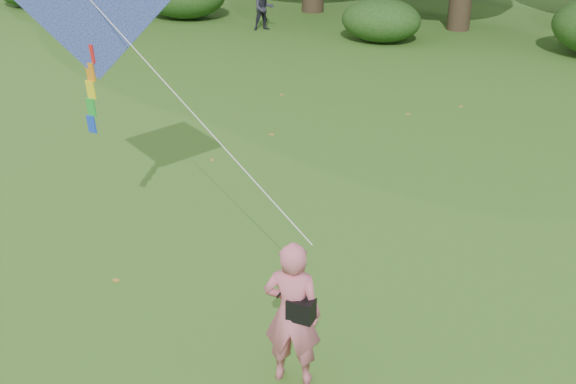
% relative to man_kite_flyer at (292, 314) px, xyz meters
% --- Properties ---
extents(ground, '(100.00, 100.00, 0.00)m').
position_rel_man_kite_flyer_xyz_m(ground, '(-0.13, -0.18, -0.91)').
color(ground, '#265114').
rests_on(ground, ground).
extents(man_kite_flyer, '(0.74, 0.56, 1.82)m').
position_rel_man_kite_flyer_xyz_m(man_kite_flyer, '(0.00, 0.00, 0.00)').
color(man_kite_flyer, '#D3637A').
rests_on(man_kite_flyer, ground).
extents(bystander_left, '(0.94, 0.93, 1.53)m').
position_rel_man_kite_flyer_xyz_m(bystander_left, '(-8.45, 16.98, -0.14)').
color(bystander_left, '#272633').
rests_on(bystander_left, ground).
extents(crossbody_bag, '(0.43, 0.20, 0.72)m').
position_rel_man_kite_flyer_xyz_m(crossbody_bag, '(0.12, -0.03, 0.12)').
color(crossbody_bag, black).
rests_on(crossbody_bag, ground).
extents(flying_kite, '(4.94, 1.87, 3.17)m').
position_rel_man_kite_flyer_xyz_m(flying_kite, '(-3.58, 1.52, 2.96)').
color(flying_kite, '#232C9A').
rests_on(flying_kite, ground).
extents(shrub_band, '(39.15, 3.22, 1.88)m').
position_rel_man_kite_flyer_xyz_m(shrub_band, '(-0.85, 17.42, -0.06)').
color(shrub_band, '#264919').
rests_on(shrub_band, ground).
extents(fallen_leaves, '(11.54, 13.27, 0.01)m').
position_rel_man_kite_flyer_xyz_m(fallen_leaves, '(-1.35, 4.88, -0.91)').
color(fallen_leaves, olive).
rests_on(fallen_leaves, ground).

